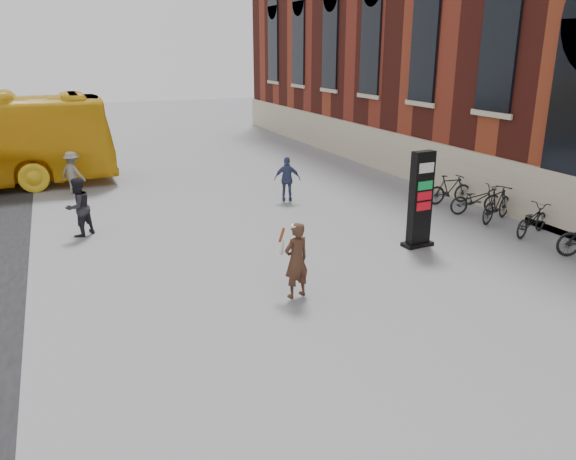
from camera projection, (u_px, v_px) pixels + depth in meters
name	position (u px, v px, depth m)	size (l,w,h in m)	color
ground	(268.00, 293.00, 12.57)	(100.00, 100.00, 0.00)	#9E9EA3
info_pylon	(421.00, 200.00, 15.18)	(0.88, 0.49, 2.65)	black
woman	(296.00, 259.00, 12.15)	(0.75, 0.71, 1.70)	#3A2618
pedestrian_a	(78.00, 207.00, 16.19)	(0.84, 0.65, 1.72)	#242329
pedestrian_b	(73.00, 173.00, 20.93)	(1.03, 0.59, 1.60)	gray
pedestrian_c	(287.00, 179.00, 19.94)	(0.93, 0.39, 1.60)	#3A456D
bike_4	(532.00, 220.00, 16.39)	(0.60, 1.71, 0.90)	black
bike_5	(497.00, 204.00, 17.63)	(0.53, 1.87, 1.12)	black
bike_6	(476.00, 199.00, 18.49)	(0.64, 1.83, 0.96)	black
bike_7	(450.00, 189.00, 19.68)	(0.49, 1.72, 1.03)	black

